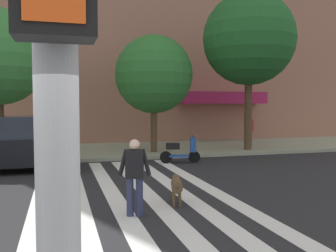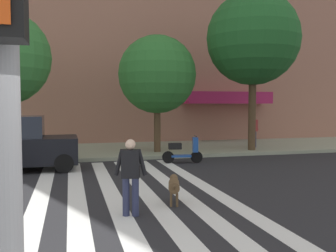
# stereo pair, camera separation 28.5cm
# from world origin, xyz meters

# --- Properties ---
(ground_plane) EXTENTS (160.00, 160.00, 0.00)m
(ground_plane) POSITION_xyz_m (0.00, 6.60, 0.00)
(ground_plane) COLOR #232326
(sidewalk_far) EXTENTS (80.00, 6.00, 0.15)m
(sidewalk_far) POSITION_xyz_m (0.00, 16.20, 0.07)
(sidewalk_far) COLOR gray
(sidewalk_far) RESTS_ON ground_plane
(crosswalk_stripes) EXTENTS (4.95, 12.60, 0.01)m
(crosswalk_stripes) POSITION_xyz_m (1.33, 6.60, 0.00)
(crosswalk_stripes) COLOR silver
(crosswalk_stripes) RESTS_ON ground_plane
(parked_car_behind_first) EXTENTS (4.52, 2.07, 1.95)m
(parked_car_behind_first) POSITION_xyz_m (-2.20, 11.79, 0.94)
(parked_car_behind_first) COLOR black
(parked_car_behind_first) RESTS_ON ground_plane
(parked_scooter) EXTENTS (1.63, 0.59, 1.11)m
(parked_scooter) POSITION_xyz_m (4.21, 11.93, 0.48)
(parked_scooter) COLOR black
(parked_scooter) RESTS_ON ground_plane
(street_tree_nearest) EXTENTS (3.94, 3.94, 6.11)m
(street_tree_nearest) POSITION_xyz_m (-2.81, 14.33, 4.28)
(street_tree_nearest) COLOR #4C3823
(street_tree_nearest) RESTS_ON sidewalk_far
(street_tree_middle) EXTENTS (3.61, 3.61, 5.40)m
(street_tree_middle) POSITION_xyz_m (3.78, 14.57, 3.73)
(street_tree_middle) COLOR #4C3823
(street_tree_middle) RESTS_ON sidewalk_far
(street_tree_further) EXTENTS (4.45, 4.45, 7.59)m
(street_tree_further) POSITION_xyz_m (8.39, 14.10, 5.49)
(street_tree_further) COLOR #4C3823
(street_tree_further) RESTS_ON sidewalk_far
(pedestrian_dog_walker) EXTENTS (0.70, 0.33, 1.64)m
(pedestrian_dog_walker) POSITION_xyz_m (1.07, 5.37, 0.93)
(pedestrian_dog_walker) COLOR #282D4C
(pedestrian_dog_walker) RESTS_ON ground_plane
(dog_on_leash) EXTENTS (0.43, 1.02, 0.65)m
(dog_on_leash) POSITION_xyz_m (2.22, 6.09, 0.44)
(dog_on_leash) COLOR brown
(dog_on_leash) RESTS_ON ground_plane
(pedestrian_bystander) EXTENTS (0.68, 0.37, 1.64)m
(pedestrian_bystander) POSITION_xyz_m (8.99, 15.07, 1.08)
(pedestrian_bystander) COLOR #282D4C
(pedestrian_bystander) RESTS_ON sidewalk_far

